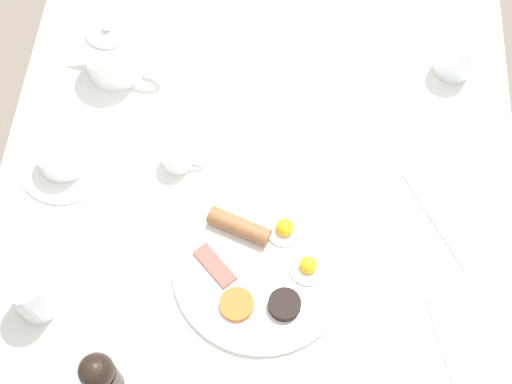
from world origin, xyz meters
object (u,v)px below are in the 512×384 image
teacup_with_saucer_left (61,157)px  water_glass_short (457,54)px  fork_by_plate (443,341)px  teapot_near (114,50)px  knife_by_plate (435,218)px  wine_glass_spare (31,292)px  creamer_jug (177,155)px  salt_grinder (100,376)px  breakfast_plate (262,265)px

teacup_with_saucer_left → water_glass_short: water_glass_short is taller
fork_by_plate → teapot_near: bearing=140.8°
knife_by_plate → teacup_with_saucer_left: bearing=175.1°
teapot_near → wine_glass_spare: bearing=99.0°
creamer_jug → teapot_near: bearing=125.6°
salt_grinder → water_glass_short: bearing=49.3°
breakfast_plate → salt_grinder: bearing=-136.4°
water_glass_short → knife_by_plate: size_ratio=0.48×
breakfast_plate → teapot_near: (-0.30, 0.38, 0.04)m
breakfast_plate → salt_grinder: 0.31m
breakfast_plate → fork_by_plate: 0.31m
teapot_near → creamer_jug: (0.14, -0.20, -0.03)m
teacup_with_saucer_left → wine_glass_spare: (0.01, -0.25, 0.02)m
teacup_with_saucer_left → creamer_jug: teacup_with_saucer_left is taller
teacup_with_saucer_left → teapot_near: bearing=74.6°
water_glass_short → salt_grinder: salt_grinder is taller
teacup_with_saucer_left → water_glass_short: bearing=20.9°
teacup_with_saucer_left → knife_by_plate: bearing=-4.9°
wine_glass_spare → salt_grinder: bearing=-42.6°
salt_grinder → fork_by_plate: (0.51, 0.11, -0.06)m
teacup_with_saucer_left → salt_grinder: salt_grinder is taller
teapot_near → teacup_with_saucer_left: teapot_near is taller
knife_by_plate → water_glass_short: bearing=82.2°
salt_grinder → fork_by_plate: salt_grinder is taller
teacup_with_saucer_left → breakfast_plate: bearing=-24.8°
breakfast_plate → knife_by_plate: bearing=21.2°
creamer_jug → fork_by_plate: 0.53m
breakfast_plate → knife_by_plate: 0.31m
creamer_jug → salt_grinder: size_ratio=0.64×
teapot_near → knife_by_plate: teapot_near is taller
creamer_jug → salt_grinder: salt_grinder is taller
breakfast_plate → creamer_jug: 0.25m
water_glass_short → wine_glass_spare: (-0.68, -0.52, 0.01)m
teacup_with_saucer_left → salt_grinder: (0.14, -0.37, 0.03)m
wine_glass_spare → salt_grinder: 0.18m
fork_by_plate → salt_grinder: bearing=-168.1°
teacup_with_saucer_left → wine_glass_spare: bearing=-87.5°
teacup_with_saucer_left → salt_grinder: bearing=-69.2°
fork_by_plate → knife_by_plate: bearing=91.4°
breakfast_plate → knife_by_plate: size_ratio=1.60×
wine_glass_spare → knife_by_plate: wine_glass_spare is taller
breakfast_plate → salt_grinder: size_ratio=2.45×
teapot_near → wine_glass_spare: size_ratio=1.95×
teacup_with_saucer_left → fork_by_plate: (0.65, -0.27, -0.02)m
salt_grinder → fork_by_plate: 0.52m
teapot_near → wine_glass_spare: 0.47m
teapot_near → salt_grinder: bearing=112.9°
wine_glass_spare → fork_by_plate: wine_glass_spare is taller
knife_by_plate → creamer_jug: bearing=170.4°
teacup_with_saucer_left → water_glass_short: size_ratio=1.84×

